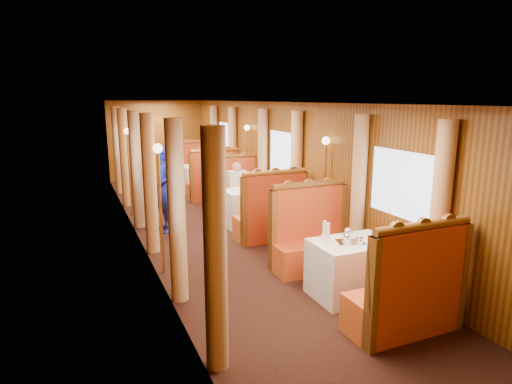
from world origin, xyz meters
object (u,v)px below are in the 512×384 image
banquette_mid_aft (233,195)px  passenger (237,184)px  table_near (352,268)px  tea_tray (350,242)px  banquette_far_fwd (213,183)px  teapot_left (347,241)px  teapot_back (348,236)px  banquette_near_aft (313,242)px  banquette_far_aft (193,171)px  table_far (202,179)px  banquette_near_fwd (407,297)px  rose_vase_far (200,159)px  table_mid (250,208)px  fruit_plate (377,239)px  teapot_right (360,241)px  banquette_mid_fwd (271,218)px  rose_vase_mid (251,181)px  steward (165,189)px

banquette_mid_aft → passenger: size_ratio=1.76×
table_near → tea_tray: (-0.07, -0.03, 0.38)m
banquette_far_fwd → teapot_left: bearing=-91.6°
table_near → teapot_back: 0.45m
passenger → banquette_near_aft: bearing=-90.0°
banquette_near_aft → banquette_far_aft: (0.00, 7.00, 0.00)m
table_far → passenger: (-0.00, -2.77, 0.37)m
table_far → banquette_near_fwd: bearing=-90.0°
teapot_left → rose_vase_far: size_ratio=0.41×
tea_tray → passenger: (0.07, 4.25, -0.02)m
table_near → table_mid: same height
banquette_near_fwd → table_mid: size_ratio=1.28×
table_mid → banquette_near_fwd: bearing=-90.0°
banquette_near_aft → tea_tray: size_ratio=3.94×
fruit_plate → banquette_far_fwd: bearing=92.9°
table_far → teapot_back: teapot_back is taller
banquette_near_aft → rose_vase_far: bearing=90.3°
teapot_right → banquette_near_aft: bearing=82.3°
teapot_left → passenger: 4.32m
banquette_mid_fwd → banquette_far_fwd: (0.00, 3.50, 0.00)m
teapot_left → teapot_right: bearing=-36.3°
banquette_mid_fwd → tea_tray: 2.53m
rose_vase_far → passenger: 2.81m
banquette_mid_aft → tea_tray: bearing=-90.8°
rose_vase_mid → passenger: passenger is taller
banquette_far_fwd → passenger: banquette_far_fwd is taller
banquette_near_aft → steward: bearing=121.2°
table_mid → rose_vase_far: bearing=90.5°
table_far → banquette_far_aft: size_ratio=0.78×
banquette_mid_fwd → teapot_right: bearing=-90.4°
teapot_right → rose_vase_far: (-0.01, 7.19, 0.12)m
teapot_left → banquette_mid_aft: bearing=77.2°
banquette_near_aft → fruit_plate: 1.19m
banquette_far_fwd → rose_vase_mid: size_ratio=3.72×
table_far → banquette_far_fwd: banquette_far_fwd is taller
banquette_mid_fwd → fruit_plate: 2.61m
banquette_near_fwd → banquette_mid_aft: (0.00, 5.53, 0.00)m
table_mid → steward: (-1.68, 0.29, 0.47)m
rose_vase_mid → passenger: 0.74m
banquette_near_fwd → teapot_left: bearing=100.1°
steward → passenger: size_ratio=2.23×
banquette_mid_fwd → teapot_right: 2.67m
banquette_far_aft → teapot_left: size_ratio=9.05×
banquette_mid_aft → table_near: bearing=-90.0°
teapot_left → steward: size_ratio=0.09×
teapot_right → steward: size_ratio=0.08×
tea_tray → fruit_plate: 0.38m
banquette_mid_fwd → table_near: bearing=-90.0°
rose_vase_mid → steward: (-1.70, 0.28, -0.08)m
banquette_far_fwd → banquette_mid_fwd: bearing=-90.0°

